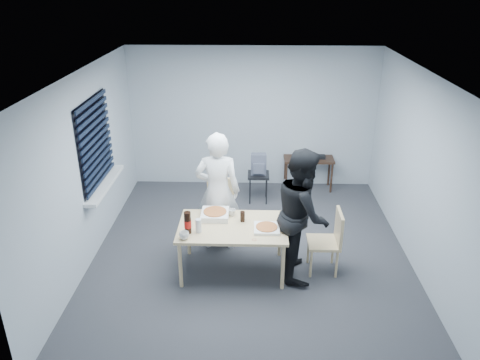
{
  "coord_description": "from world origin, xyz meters",
  "views": [
    {
      "loc": [
        0.02,
        -5.81,
        3.73
      ],
      "look_at": [
        -0.16,
        0.1,
        1.12
      ],
      "focal_mm": 35.0,
      "sensor_mm": 36.0,
      "label": 1
    }
  ],
  "objects_px": {
    "chair_right": "(330,237)",
    "stool": "(258,180)",
    "person_black": "(302,214)",
    "mug_a": "(184,235)",
    "person_white": "(218,192)",
    "soda_bottle": "(188,223)",
    "mug_b": "(232,213)",
    "dining_table": "(233,230)",
    "backpack": "(259,165)",
    "chair_far": "(221,203)",
    "side_table": "(309,162)"
  },
  "relations": [
    {
      "from": "chair_far",
      "to": "soda_bottle",
      "type": "relative_size",
      "value": 3.01
    },
    {
      "from": "person_white",
      "to": "person_black",
      "type": "height_order",
      "value": "same"
    },
    {
      "from": "person_black",
      "to": "mug_a",
      "type": "xyz_separation_m",
      "value": [
        -1.5,
        -0.35,
        -0.14
      ]
    },
    {
      "from": "chair_far",
      "to": "person_black",
      "type": "height_order",
      "value": "person_black"
    },
    {
      "from": "mug_a",
      "to": "chair_far",
      "type": "bearing_deg",
      "value": 75.26
    },
    {
      "from": "person_black",
      "to": "soda_bottle",
      "type": "bearing_deg",
      "value": 97.83
    },
    {
      "from": "chair_right",
      "to": "mug_b",
      "type": "bearing_deg",
      "value": 169.7
    },
    {
      "from": "person_black",
      "to": "backpack",
      "type": "distance_m",
      "value": 2.23
    },
    {
      "from": "dining_table",
      "to": "side_table",
      "type": "height_order",
      "value": "dining_table"
    },
    {
      "from": "chair_right",
      "to": "side_table",
      "type": "distance_m",
      "value": 2.67
    },
    {
      "from": "dining_table",
      "to": "backpack",
      "type": "relative_size",
      "value": 3.8
    },
    {
      "from": "stool",
      "to": "mug_a",
      "type": "xyz_separation_m",
      "value": [
        -0.94,
        -2.52,
        0.34
      ]
    },
    {
      "from": "person_black",
      "to": "person_white",
      "type": "bearing_deg",
      "value": 61.01
    },
    {
      "from": "side_table",
      "to": "backpack",
      "type": "bearing_deg",
      "value": -149.06
    },
    {
      "from": "person_black",
      "to": "backpack",
      "type": "height_order",
      "value": "person_black"
    },
    {
      "from": "chair_far",
      "to": "mug_b",
      "type": "bearing_deg",
      "value": -73.84
    },
    {
      "from": "backpack",
      "to": "mug_a",
      "type": "height_order",
      "value": "backpack"
    },
    {
      "from": "chair_right",
      "to": "stool",
      "type": "relative_size",
      "value": 1.73
    },
    {
      "from": "chair_right",
      "to": "side_table",
      "type": "height_order",
      "value": "chair_right"
    },
    {
      "from": "soda_bottle",
      "to": "mug_b",
      "type": "bearing_deg",
      "value": 41.54
    },
    {
      "from": "mug_a",
      "to": "soda_bottle",
      "type": "xyz_separation_m",
      "value": [
        0.03,
        0.15,
        0.09
      ]
    },
    {
      "from": "side_table",
      "to": "mug_a",
      "type": "height_order",
      "value": "mug_a"
    },
    {
      "from": "soda_bottle",
      "to": "side_table",
      "type": "bearing_deg",
      "value": 57.6
    },
    {
      "from": "person_black",
      "to": "mug_a",
      "type": "distance_m",
      "value": 1.54
    },
    {
      "from": "stool",
      "to": "mug_b",
      "type": "bearing_deg",
      "value": -101.19
    },
    {
      "from": "chair_right",
      "to": "mug_b",
      "type": "height_order",
      "value": "chair_right"
    },
    {
      "from": "chair_right",
      "to": "stool",
      "type": "distance_m",
      "value": 2.33
    },
    {
      "from": "backpack",
      "to": "mug_b",
      "type": "bearing_deg",
      "value": -119.15
    },
    {
      "from": "mug_a",
      "to": "soda_bottle",
      "type": "height_order",
      "value": "soda_bottle"
    },
    {
      "from": "person_white",
      "to": "side_table",
      "type": "relative_size",
      "value": 1.93
    },
    {
      "from": "chair_right",
      "to": "dining_table",
      "type": "bearing_deg",
      "value": -178.13
    },
    {
      "from": "person_white",
      "to": "mug_b",
      "type": "relative_size",
      "value": 17.7
    },
    {
      "from": "dining_table",
      "to": "mug_b",
      "type": "distance_m",
      "value": 0.3
    },
    {
      "from": "mug_b",
      "to": "soda_bottle",
      "type": "xyz_separation_m",
      "value": [
        -0.54,
        -0.48,
        0.1
      ]
    },
    {
      "from": "dining_table",
      "to": "side_table",
      "type": "relative_size",
      "value": 1.56
    },
    {
      "from": "side_table",
      "to": "chair_right",
      "type": "bearing_deg",
      "value": -89.78
    },
    {
      "from": "person_white",
      "to": "mug_b",
      "type": "xyz_separation_m",
      "value": [
        0.22,
        -0.36,
        -0.14
      ]
    },
    {
      "from": "person_black",
      "to": "side_table",
      "type": "bearing_deg",
      "value": -8.05
    },
    {
      "from": "mug_a",
      "to": "person_black",
      "type": "bearing_deg",
      "value": 13.33
    },
    {
      "from": "person_white",
      "to": "soda_bottle",
      "type": "bearing_deg",
      "value": 69.04
    },
    {
      "from": "backpack",
      "to": "dining_table",
      "type": "bearing_deg",
      "value": -117.24
    },
    {
      "from": "chair_far",
      "to": "mug_b",
      "type": "relative_size",
      "value": 8.9
    },
    {
      "from": "chair_right",
      "to": "mug_a",
      "type": "distance_m",
      "value": 1.94
    },
    {
      "from": "person_white",
      "to": "chair_far",
      "type": "bearing_deg",
      "value": -91.53
    },
    {
      "from": "person_black",
      "to": "mug_b",
      "type": "bearing_deg",
      "value": 73.18
    },
    {
      "from": "chair_far",
      "to": "mug_b",
      "type": "height_order",
      "value": "chair_far"
    },
    {
      "from": "person_white",
      "to": "person_black",
      "type": "bearing_deg",
      "value": 151.01
    },
    {
      "from": "person_black",
      "to": "mug_a",
      "type": "height_order",
      "value": "person_black"
    },
    {
      "from": "chair_right",
      "to": "soda_bottle",
      "type": "bearing_deg",
      "value": -172.61
    },
    {
      "from": "dining_table",
      "to": "stool",
      "type": "height_order",
      "value": "dining_table"
    }
  ]
}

